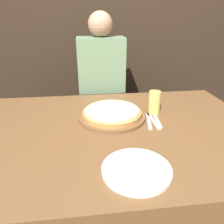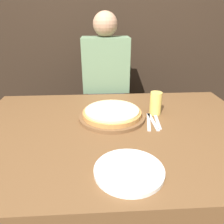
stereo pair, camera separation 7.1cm
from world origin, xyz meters
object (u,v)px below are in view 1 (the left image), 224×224
object	(u,v)px
dinner_plate	(137,170)
fork	(149,121)
pizza_on_board	(112,114)
spoon	(157,120)
dinner_knife	(153,120)
diner_person	(102,100)
beer_glass	(154,101)

from	to	relation	value
dinner_plate	fork	bearing A→B (deg)	68.24
pizza_on_board	spoon	world-z (taller)	pizza_on_board
dinner_knife	spoon	xyz separation A→B (m)	(0.02, -0.00, 0.00)
dinner_knife	dinner_plate	bearing A→B (deg)	-114.63
pizza_on_board	fork	world-z (taller)	pizza_on_board
fork	dinner_knife	bearing A→B (deg)	0.00
dinner_knife	diner_person	bearing A→B (deg)	110.46
pizza_on_board	diner_person	size ratio (longest dim) A/B	0.28
dinner_plate	diner_person	xyz separation A→B (m)	(-0.05, 1.08, -0.12)
dinner_plate	beer_glass	bearing A→B (deg)	66.67
beer_glass	spoon	world-z (taller)	beer_glass
beer_glass	fork	bearing A→B (deg)	-118.92
beer_glass	dinner_knife	size ratio (longest dim) A/B	0.64
fork	spoon	size ratio (longest dim) A/B	1.17
fork	dinner_plate	bearing A→B (deg)	-111.76
pizza_on_board	beer_glass	size ratio (longest dim) A/B	2.80
pizza_on_board	fork	xyz separation A→B (m)	(0.20, -0.06, -0.02)
dinner_plate	spoon	bearing A→B (deg)	62.63
pizza_on_board	spoon	xyz separation A→B (m)	(0.25, -0.06, -0.02)
spoon	fork	bearing A→B (deg)	180.00
pizza_on_board	diner_person	distance (m)	0.61
dinner_knife	diner_person	distance (m)	0.71
spoon	pizza_on_board	bearing A→B (deg)	166.14
beer_glass	dinner_knife	distance (m)	0.14
pizza_on_board	dinner_knife	bearing A→B (deg)	-15.30
fork	spoon	xyz separation A→B (m)	(0.05, -0.00, 0.00)
diner_person	beer_glass	bearing A→B (deg)	-62.60
spoon	diner_person	distance (m)	0.72
beer_glass	dinner_knife	bearing A→B (deg)	-108.23
beer_glass	dinner_plate	distance (m)	0.58
diner_person	dinner_plate	bearing A→B (deg)	-87.28
beer_glass	diner_person	bearing A→B (deg)	117.40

